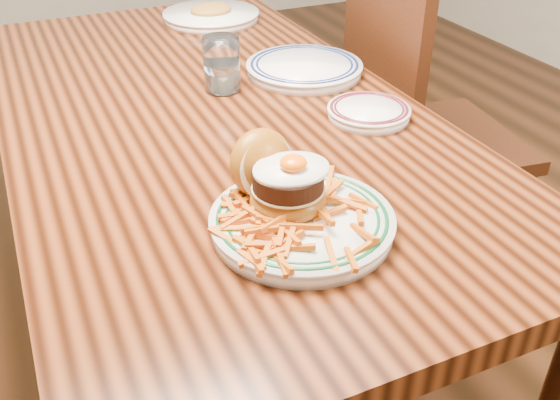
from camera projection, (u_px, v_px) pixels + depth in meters
name	position (u px, v px, depth m)	size (l,w,h in m)	color
floor	(226.00, 352.00, 1.75)	(6.00, 6.00, 0.00)	black
table	(212.00, 143.00, 1.39)	(0.85, 1.60, 0.75)	black
chair_right	(415.00, 129.00, 1.78)	(0.50, 0.50, 0.96)	#3F1D0D
main_plate	(295.00, 206.00, 0.95)	(0.28, 0.30, 0.14)	white
side_plate	(369.00, 111.00, 1.29)	(0.17, 0.18, 0.03)	white
rear_plate	(304.00, 68.00, 1.49)	(0.28, 0.28, 0.03)	white
water_glass	(222.00, 67.00, 1.39)	(0.08, 0.08, 0.12)	white
far_plate	(211.00, 15.00, 1.85)	(0.28, 0.28, 0.05)	white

